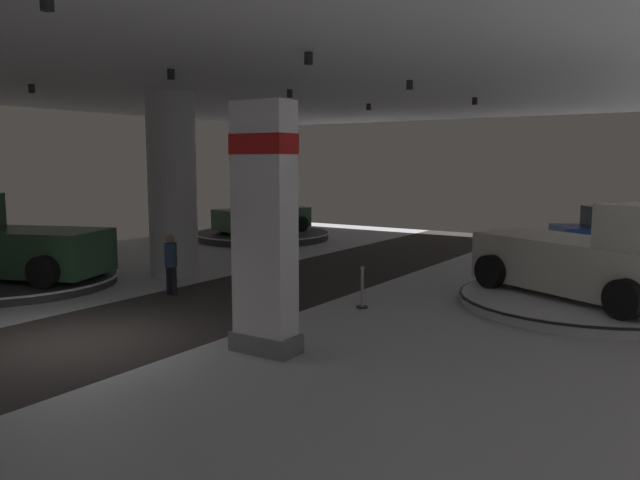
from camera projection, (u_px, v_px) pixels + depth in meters
The scene contains 14 objects.
ground at pixel (72, 344), 11.87m from camera, with size 24.00×44.00×0.06m.
ceiling_with_spotlights at pixel (56, 46), 11.17m from camera, with size 24.00×44.00×0.39m.
column_left at pixel (172, 185), 18.72m from camera, with size 1.45×1.45×5.50m.
brand_sign_pylon at pixel (264, 225), 11.05m from camera, with size 1.27×0.66×4.52m.
display_platform_mid_left at pixel (13, 281), 17.29m from camera, with size 5.68×5.68×0.26m.
pickup_truck_mid_left at pixel (0, 244), 17.22m from camera, with size 5.70×4.11×2.30m.
display_platform_deep_right at pixel (620, 262), 20.51m from camera, with size 4.68×4.68×0.28m.
display_car_deep_right at pixel (621, 235), 20.40m from camera, with size 4.53×3.70×1.71m.
display_platform_far_right at pixel (582, 301), 14.82m from camera, with size 5.75×5.75×0.26m.
pickup_truck_far_right at pixel (596, 259), 14.41m from camera, with size 5.68×4.39×2.30m.
display_platform_deep_left at pixel (263, 235), 27.68m from camera, with size 6.01×6.01×0.33m.
display_car_deep_left at pixel (262, 215), 27.54m from camera, with size 3.10×4.53×1.71m.
visitor_walking_near at pixel (171, 261), 16.04m from camera, with size 0.32×0.32×1.59m.
stanchion_a at pixel (362, 293), 14.69m from camera, with size 0.28×0.28×1.01m.
Camera 1 is at (10.36, -6.96, 3.47)m, focal length 34.70 mm.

